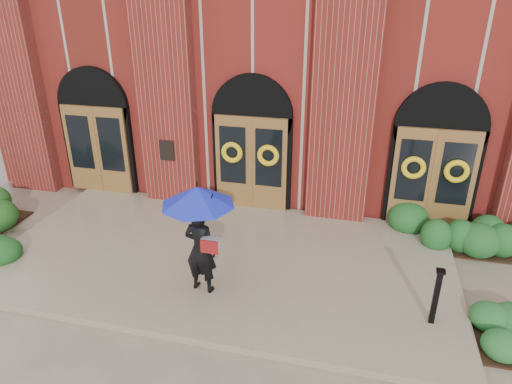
% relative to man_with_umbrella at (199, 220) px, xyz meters
% --- Properties ---
extents(ground, '(90.00, 90.00, 0.00)m').
position_rel_man_with_umbrella_xyz_m(ground, '(0.01, 1.11, -1.70)').
color(ground, gray).
rests_on(ground, ground).
extents(landing, '(10.00, 5.30, 0.15)m').
position_rel_man_with_umbrella_xyz_m(landing, '(0.01, 1.26, -1.62)').
color(landing, gray).
rests_on(landing, ground).
extents(church_building, '(16.20, 12.53, 7.00)m').
position_rel_man_with_umbrella_xyz_m(church_building, '(0.01, 9.89, 1.80)').
color(church_building, maroon).
rests_on(church_building, ground).
extents(man_with_umbrella, '(1.58, 1.58, 2.21)m').
position_rel_man_with_umbrella_xyz_m(man_with_umbrella, '(0.00, 0.00, 0.00)').
color(man_with_umbrella, black).
rests_on(man_with_umbrella, landing).
extents(metal_post, '(0.16, 0.16, 1.10)m').
position_rel_man_with_umbrella_xyz_m(metal_post, '(4.31, 0.05, -0.97)').
color(metal_post, black).
rests_on(metal_post, landing).
extents(hedge_wall_right, '(2.84, 1.14, 0.73)m').
position_rel_man_with_umbrella_xyz_m(hedge_wall_right, '(5.21, 3.31, -1.33)').
color(hedge_wall_right, '#1B4E1E').
rests_on(hedge_wall_right, ground).
extents(hedge_front_right, '(1.24, 1.06, 0.44)m').
position_rel_man_with_umbrella_xyz_m(hedge_front_right, '(5.26, -0.06, -1.48)').
color(hedge_front_right, '#1F5723').
rests_on(hedge_front_right, ground).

